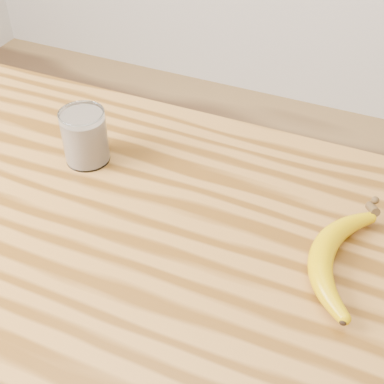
% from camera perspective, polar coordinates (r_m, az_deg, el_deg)
% --- Properties ---
extents(table, '(1.20, 0.80, 0.90)m').
position_cam_1_polar(table, '(1.01, -7.22, -9.59)').
color(table, '#9E692C').
rests_on(table, ground).
extents(smoothie_glass, '(0.09, 0.09, 0.11)m').
position_cam_1_polar(smoothie_glass, '(1.04, -11.35, 5.76)').
color(smoothie_glass, white).
rests_on(smoothie_glass, table).
extents(banana, '(0.12, 0.33, 0.04)m').
position_cam_1_polar(banana, '(0.87, 13.66, -6.28)').
color(banana, '#C89D00').
rests_on(banana, table).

